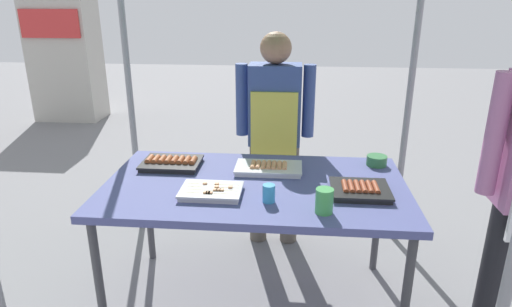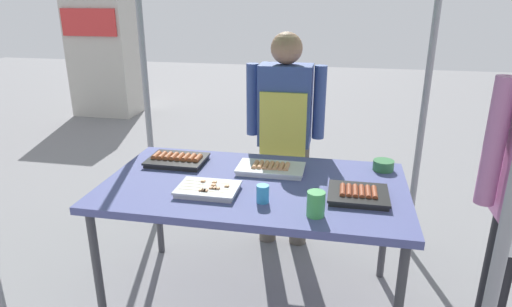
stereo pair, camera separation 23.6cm
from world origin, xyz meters
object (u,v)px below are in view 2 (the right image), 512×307
at_px(stall_table, 254,192).
at_px(tray_grilled_sausages, 358,194).
at_px(condiment_bowl, 383,165).
at_px(neighbor_stall_left, 103,57).
at_px(vendor_woman, 285,127).
at_px(drink_cup_by_wok, 316,204).
at_px(tray_pork_links, 177,160).
at_px(tray_spring_rolls, 271,168).
at_px(drink_cup_near_edge, 263,194).
at_px(tray_meat_skewers, 208,189).

distance_m(stall_table, tray_grilled_sausages, 0.55).
relative_size(condiment_bowl, neighbor_stall_left, 0.07).
distance_m(condiment_bowl, vendor_woman, 0.73).
bearing_deg(drink_cup_by_wok, condiment_bowl, 61.70).
bearing_deg(drink_cup_by_wok, tray_pork_links, 149.06).
xyz_separation_m(tray_spring_rolls, drink_cup_near_edge, (0.02, -0.39, 0.02)).
relative_size(tray_grilled_sausages, tray_meat_skewers, 0.95).
xyz_separation_m(tray_grilled_sausages, tray_spring_rolls, (-0.48, 0.26, -0.00)).
bearing_deg(tray_spring_rolls, condiment_bowl, 13.47).
bearing_deg(tray_meat_skewers, stall_table, 37.76).
xyz_separation_m(tray_grilled_sausages, condiment_bowl, (0.15, 0.41, 0.01)).
height_order(drink_cup_near_edge, vendor_woman, vendor_woman).
height_order(tray_pork_links, vendor_woman, vendor_woman).
bearing_deg(tray_grilled_sausages, drink_cup_by_wok, -130.36).
height_order(tray_spring_rolls, neighbor_stall_left, neighbor_stall_left).
height_order(condiment_bowl, neighbor_stall_left, neighbor_stall_left).
bearing_deg(condiment_bowl, tray_grilled_sausages, -109.97).
bearing_deg(drink_cup_near_edge, tray_grilled_sausages, 16.82).
relative_size(vendor_woman, neighbor_stall_left, 0.89).
bearing_deg(condiment_bowl, vendor_woman, 149.01).
bearing_deg(tray_meat_skewers, condiment_bowl, 28.57).
distance_m(tray_pork_links, drink_cup_by_wok, 1.00).
distance_m(tray_grilled_sausages, tray_spring_rolls, 0.54).
xyz_separation_m(drink_cup_by_wok, vendor_woman, (-0.28, 1.00, 0.06)).
height_order(stall_table, tray_spring_rolls, tray_spring_rolls).
xyz_separation_m(tray_grilled_sausages, tray_pork_links, (-1.05, 0.28, 0.00)).
bearing_deg(drink_cup_near_edge, stall_table, 111.58).
distance_m(tray_meat_skewers, drink_cup_by_wok, 0.57).
distance_m(tray_pork_links, tray_spring_rolls, 0.57).
xyz_separation_m(stall_table, tray_pork_links, (-0.51, 0.20, 0.07)).
bearing_deg(tray_spring_rolls, vendor_woman, 89.19).
bearing_deg(tray_grilled_sausages, tray_meat_skewers, -173.85).
distance_m(tray_grilled_sausages, vendor_woman, 0.91).
xyz_separation_m(tray_pork_links, condiment_bowl, (1.19, 0.12, 0.01)).
bearing_deg(drink_cup_near_edge, drink_cup_by_wok, -19.30).
relative_size(tray_meat_skewers, vendor_woman, 0.21).
relative_size(stall_table, tray_grilled_sausages, 5.46).
height_order(tray_grilled_sausages, tray_pork_links, tray_pork_links).
relative_size(tray_grilled_sausages, vendor_woman, 0.20).
bearing_deg(drink_cup_near_edge, vendor_woman, 91.10).
height_order(stall_table, vendor_woman, vendor_woman).
relative_size(tray_spring_rolls, condiment_bowl, 3.20).
xyz_separation_m(tray_meat_skewers, neighbor_stall_left, (-2.79, 3.99, 0.07)).
bearing_deg(stall_table, neighbor_stall_left, 127.99).
distance_m(tray_grilled_sausages, drink_cup_near_edge, 0.47).
bearing_deg(neighbor_stall_left, tray_grilled_sausages, -47.92).
relative_size(stall_table, tray_meat_skewers, 5.22).
bearing_deg(vendor_woman, drink_cup_by_wok, 105.42).
relative_size(tray_pork_links, vendor_woman, 0.23).
xyz_separation_m(condiment_bowl, drink_cup_by_wok, (-0.34, -0.63, 0.03)).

